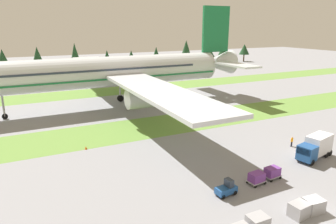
{
  "coord_description": "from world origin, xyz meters",
  "views": [
    {
      "loc": [
        -27.15,
        -19.16,
        19.58
      ],
      "look_at": [
        -3.7,
        29.91,
        4.0
      ],
      "focal_mm": 32.32,
      "sensor_mm": 36.0,
      "label": 1
    }
  ],
  "objects_px": {
    "cargo_dolly_lead": "(257,177)",
    "taxiway_marker_1": "(190,125)",
    "uld_container_1": "(257,223)",
    "uld_container_3": "(313,205)",
    "baggage_tug": "(227,189)",
    "catering_truck": "(316,147)",
    "cargo_dolly_second": "(272,172)",
    "airliner": "(115,71)",
    "ground_crew_marshaller": "(292,141)",
    "uld_container_2": "(299,210)",
    "taxiway_marker_0": "(86,148)"
  },
  "relations": [
    {
      "from": "cargo_dolly_second",
      "to": "catering_truck",
      "type": "bearing_deg",
      "value": -84.56
    },
    {
      "from": "cargo_dolly_second",
      "to": "uld_container_1",
      "type": "bearing_deg",
      "value": 124.07
    },
    {
      "from": "taxiway_marker_1",
      "to": "ground_crew_marshaller",
      "type": "bearing_deg",
      "value": -59.09
    },
    {
      "from": "catering_truck",
      "to": "uld_container_3",
      "type": "height_order",
      "value": "catering_truck"
    },
    {
      "from": "cargo_dolly_second",
      "to": "ground_crew_marshaller",
      "type": "xyz_separation_m",
      "value": [
        11.04,
        6.97,
        0.03
      ]
    },
    {
      "from": "ground_crew_marshaller",
      "to": "taxiway_marker_1",
      "type": "distance_m",
      "value": 19.65
    },
    {
      "from": "cargo_dolly_lead",
      "to": "taxiway_marker_1",
      "type": "relative_size",
      "value": 4.6
    },
    {
      "from": "taxiway_marker_1",
      "to": "uld_container_2",
      "type": "bearing_deg",
      "value": -98.1
    },
    {
      "from": "airliner",
      "to": "uld_container_1",
      "type": "distance_m",
      "value": 53.46
    },
    {
      "from": "cargo_dolly_lead",
      "to": "taxiway_marker_1",
      "type": "height_order",
      "value": "cargo_dolly_lead"
    },
    {
      "from": "cargo_dolly_second",
      "to": "airliner",
      "type": "bearing_deg",
      "value": 4.75
    },
    {
      "from": "catering_truck",
      "to": "uld_container_2",
      "type": "height_order",
      "value": "catering_truck"
    },
    {
      "from": "cargo_dolly_lead",
      "to": "cargo_dolly_second",
      "type": "height_order",
      "value": "same"
    },
    {
      "from": "ground_crew_marshaller",
      "to": "uld_container_1",
      "type": "relative_size",
      "value": 0.87
    },
    {
      "from": "catering_truck",
      "to": "uld_container_1",
      "type": "xyz_separation_m",
      "value": [
        -19.49,
        -9.42,
        -1.15
      ]
    },
    {
      "from": "cargo_dolly_second",
      "to": "cargo_dolly_lead",
      "type": "bearing_deg",
      "value": 90.0
    },
    {
      "from": "ground_crew_marshaller",
      "to": "taxiway_marker_1",
      "type": "relative_size",
      "value": 3.44
    },
    {
      "from": "cargo_dolly_lead",
      "to": "catering_truck",
      "type": "distance_m",
      "value": 13.53
    },
    {
      "from": "catering_truck",
      "to": "uld_container_1",
      "type": "relative_size",
      "value": 3.64
    },
    {
      "from": "airliner",
      "to": "cargo_dolly_lead",
      "type": "xyz_separation_m",
      "value": [
        5.15,
        -45.66,
        -7.95
      ]
    },
    {
      "from": "baggage_tug",
      "to": "catering_truck",
      "type": "bearing_deg",
      "value": -86.89
    },
    {
      "from": "ground_crew_marshaller",
      "to": "taxiway_marker_0",
      "type": "height_order",
      "value": "ground_crew_marshaller"
    },
    {
      "from": "cargo_dolly_second",
      "to": "taxiway_marker_0",
      "type": "bearing_deg",
      "value": 39.41
    },
    {
      "from": "taxiway_marker_1",
      "to": "cargo_dolly_lead",
      "type": "bearing_deg",
      "value": -99.05
    },
    {
      "from": "airliner",
      "to": "uld_container_2",
      "type": "bearing_deg",
      "value": -175.65
    },
    {
      "from": "ground_crew_marshaller",
      "to": "airliner",
      "type": "bearing_deg",
      "value": -83.09
    },
    {
      "from": "uld_container_1",
      "to": "uld_container_3",
      "type": "distance_m",
      "value": 7.64
    },
    {
      "from": "airliner",
      "to": "catering_truck",
      "type": "relative_size",
      "value": 11.76
    },
    {
      "from": "uld_container_2",
      "to": "uld_container_3",
      "type": "height_order",
      "value": "uld_container_2"
    },
    {
      "from": "ground_crew_marshaller",
      "to": "uld_container_2",
      "type": "bearing_deg",
      "value": 25.49
    },
    {
      "from": "airliner",
      "to": "ground_crew_marshaller",
      "type": "relative_size",
      "value": 49.27
    },
    {
      "from": "cargo_dolly_lead",
      "to": "baggage_tug",
      "type": "bearing_deg",
      "value": 90.0
    },
    {
      "from": "baggage_tug",
      "to": "taxiway_marker_0",
      "type": "distance_m",
      "value": 24.76
    },
    {
      "from": "uld_container_3",
      "to": "taxiway_marker_1",
      "type": "xyz_separation_m",
      "value": [
        2.38,
        31.44,
        -0.52
      ]
    },
    {
      "from": "catering_truck",
      "to": "uld_container_1",
      "type": "height_order",
      "value": "catering_truck"
    },
    {
      "from": "airliner",
      "to": "baggage_tug",
      "type": "height_order",
      "value": "airliner"
    },
    {
      "from": "uld_container_2",
      "to": "taxiway_marker_0",
      "type": "distance_m",
      "value": 32.88
    },
    {
      "from": "baggage_tug",
      "to": "uld_container_1",
      "type": "relative_size",
      "value": 1.35
    },
    {
      "from": "uld_container_2",
      "to": "uld_container_3",
      "type": "relative_size",
      "value": 1.0
    },
    {
      "from": "cargo_dolly_second",
      "to": "uld_container_3",
      "type": "distance_m",
      "value": 7.76
    },
    {
      "from": "cargo_dolly_lead",
      "to": "ground_crew_marshaller",
      "type": "relative_size",
      "value": 1.34
    },
    {
      "from": "airliner",
      "to": "uld_container_2",
      "type": "distance_m",
      "value": 53.77
    },
    {
      "from": "catering_truck",
      "to": "taxiway_marker_1",
      "type": "height_order",
      "value": "catering_truck"
    },
    {
      "from": "ground_crew_marshaller",
      "to": "uld_container_2",
      "type": "height_order",
      "value": "ground_crew_marshaller"
    },
    {
      "from": "airliner",
      "to": "taxiway_marker_1",
      "type": "relative_size",
      "value": 169.44
    },
    {
      "from": "catering_truck",
      "to": "baggage_tug",
      "type": "bearing_deg",
      "value": 85.88
    },
    {
      "from": "cargo_dolly_second",
      "to": "catering_truck",
      "type": "xyz_separation_m",
      "value": [
        10.42,
        1.98,
        1.03
      ]
    },
    {
      "from": "ground_crew_marshaller",
      "to": "cargo_dolly_second",
      "type": "bearing_deg",
      "value": 12.79
    },
    {
      "from": "cargo_dolly_lead",
      "to": "cargo_dolly_second",
      "type": "relative_size",
      "value": 1.0
    },
    {
      "from": "baggage_tug",
      "to": "taxiway_marker_1",
      "type": "distance_m",
      "value": 26.1
    }
  ]
}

